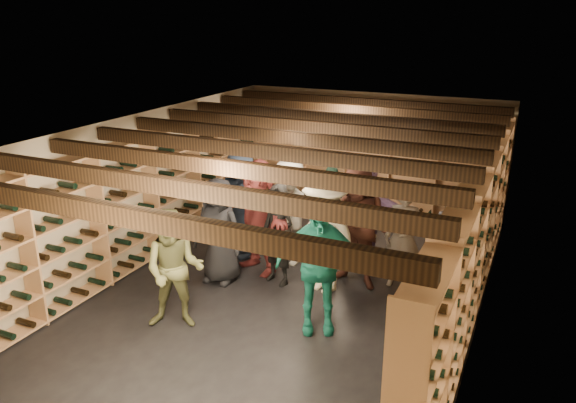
% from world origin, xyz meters
% --- Properties ---
extents(ground, '(8.00, 8.00, 0.00)m').
position_xyz_m(ground, '(0.00, 0.00, 0.00)').
color(ground, black).
rests_on(ground, ground).
extents(walls, '(5.52, 8.02, 2.40)m').
position_xyz_m(walls, '(0.00, 0.00, 1.20)').
color(walls, '#C5B699').
rests_on(walls, ground).
extents(ceiling, '(5.50, 8.00, 0.01)m').
position_xyz_m(ceiling, '(0.00, 0.00, 2.40)').
color(ceiling, beige).
rests_on(ceiling, walls).
extents(ceiling_joists, '(5.40, 7.12, 0.18)m').
position_xyz_m(ceiling_joists, '(0.00, 0.00, 2.26)').
color(ceiling_joists, black).
rests_on(ceiling_joists, ground).
extents(wine_rack_left, '(0.32, 7.50, 2.15)m').
position_xyz_m(wine_rack_left, '(-2.57, 0.00, 1.08)').
color(wine_rack_left, tan).
rests_on(wine_rack_left, ground).
extents(wine_rack_right, '(0.32, 7.50, 2.15)m').
position_xyz_m(wine_rack_right, '(2.57, 0.00, 1.08)').
color(wine_rack_right, tan).
rests_on(wine_rack_right, ground).
extents(wine_rack_back, '(4.70, 0.30, 2.15)m').
position_xyz_m(wine_rack_back, '(0.00, 3.83, 1.07)').
color(wine_rack_back, tan).
rests_on(wine_rack_back, ground).
extents(crate_stack_left, '(0.57, 0.46, 0.85)m').
position_xyz_m(crate_stack_left, '(0.13, 2.27, 0.42)').
color(crate_stack_left, tan).
rests_on(crate_stack_left, ground).
extents(crate_stack_right, '(0.52, 0.36, 0.51)m').
position_xyz_m(crate_stack_right, '(0.46, 1.30, 0.26)').
color(crate_stack_right, tan).
rests_on(crate_stack_right, ground).
extents(crate_loose, '(0.51, 0.35, 0.17)m').
position_xyz_m(crate_loose, '(0.42, 2.13, 0.09)').
color(crate_loose, tan).
rests_on(crate_loose, ground).
extents(person_0, '(0.80, 0.52, 1.64)m').
position_xyz_m(person_0, '(-1.03, -0.40, 0.82)').
color(person_0, black).
rests_on(person_0, ground).
extents(person_1, '(0.65, 0.52, 1.57)m').
position_xyz_m(person_1, '(-0.19, -0.08, 0.78)').
color(person_1, black).
rests_on(person_1, ground).
extents(person_2, '(0.96, 0.87, 1.62)m').
position_xyz_m(person_2, '(-0.85, -1.77, 0.81)').
color(person_2, brown).
rests_on(person_2, ground).
extents(person_3, '(1.32, 1.07, 1.78)m').
position_xyz_m(person_3, '(0.54, -0.03, 0.89)').
color(person_3, beige).
rests_on(person_3, ground).
extents(person_4, '(1.15, 0.85, 1.82)m').
position_xyz_m(person_4, '(0.84, -1.08, 0.91)').
color(person_4, '#17725F').
rests_on(person_4, ground).
extents(person_5, '(1.77, 1.18, 1.83)m').
position_xyz_m(person_5, '(-0.67, 0.19, 0.91)').
color(person_5, maroon).
rests_on(person_5, ground).
extents(person_6, '(1.03, 0.84, 1.80)m').
position_xyz_m(person_6, '(-1.22, 0.64, 0.90)').
color(person_6, '#233249').
rests_on(person_6, ground).
extents(person_7, '(0.61, 0.43, 1.58)m').
position_xyz_m(person_7, '(1.54, 0.60, 0.79)').
color(person_7, gray).
rests_on(person_7, ground).
extents(person_8, '(1.00, 0.82, 1.88)m').
position_xyz_m(person_8, '(0.96, 0.32, 0.94)').
color(person_8, '#4A261E').
rests_on(person_8, ground).
extents(person_9, '(1.20, 0.78, 1.76)m').
position_xyz_m(person_9, '(-0.33, 0.62, 0.88)').
color(person_9, beige).
rests_on(person_9, ground).
extents(person_10, '(0.92, 0.42, 1.55)m').
position_xyz_m(person_10, '(0.12, 1.30, 0.78)').
color(person_10, '#274C3B').
rests_on(person_10, ground).
extents(person_11, '(1.68, 0.72, 1.75)m').
position_xyz_m(person_11, '(0.67, 1.30, 0.88)').
color(person_11, slate).
rests_on(person_11, ground).
extents(person_12, '(0.78, 0.57, 1.49)m').
position_xyz_m(person_12, '(2.18, 1.17, 0.74)').
color(person_12, '#343539').
rests_on(person_12, ground).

